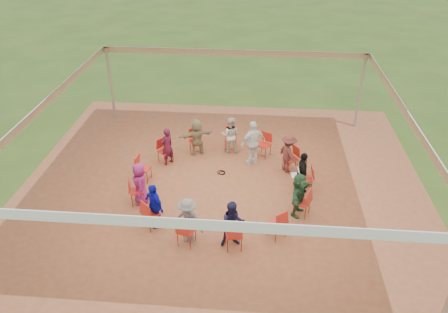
# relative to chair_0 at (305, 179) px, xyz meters

# --- Properties ---
(ground) EXTENTS (80.00, 80.00, 0.00)m
(ground) POSITION_rel_chair_0_xyz_m (-2.62, -0.23, -0.45)
(ground) COLOR #2E4916
(ground) RESTS_ON ground
(dirt_patch) EXTENTS (13.00, 13.00, 0.00)m
(dirt_patch) POSITION_rel_chair_0_xyz_m (-2.62, -0.23, -0.44)
(dirt_patch) COLOR brown
(dirt_patch) RESTS_ON ground
(tent) EXTENTS (10.33, 10.33, 3.00)m
(tent) POSITION_rel_chair_0_xyz_m (-2.62, -0.23, 1.92)
(tent) COLOR #B2B2B7
(tent) RESTS_ON ground
(chair_0) EXTENTS (0.48, 0.46, 0.90)m
(chair_0) POSITION_rel_chair_0_xyz_m (0.00, 0.00, 0.00)
(chair_0) COLOR #B42216
(chair_0) RESTS_ON ground
(chair_1) EXTENTS (0.60, 0.59, 0.90)m
(chair_1) POSITION_rel_chair_0_xyz_m (-0.41, 1.19, 0.00)
(chair_1) COLOR #B42216
(chair_1) RESTS_ON ground
(chair_2) EXTENTS (0.58, 0.59, 0.90)m
(chair_2) POSITION_rel_chair_0_xyz_m (-1.32, 2.06, 0.00)
(chair_2) COLOR #B42216
(chair_2) RESTS_ON ground
(chair_3) EXTENTS (0.43, 0.45, 0.90)m
(chair_3) POSITION_rel_chair_0_xyz_m (-2.54, 2.40, 0.00)
(chair_3) COLOR #B42216
(chair_3) RESTS_ON ground
(chair_4) EXTENTS (0.57, 0.58, 0.90)m
(chair_4) POSITION_rel_chair_0_xyz_m (-3.77, 2.14, 0.00)
(chair_4) COLOR #B42216
(chair_4) RESTS_ON ground
(chair_5) EXTENTS (0.60, 0.60, 0.90)m
(chair_5) POSITION_rel_chair_0_xyz_m (-4.74, 1.33, 0.00)
(chair_5) COLOR #B42216
(chair_5) RESTS_ON ground
(chair_6) EXTENTS (0.50, 0.48, 0.90)m
(chair_6) POSITION_rel_chair_0_xyz_m (-5.22, 0.17, 0.00)
(chair_6) COLOR #B42216
(chair_6) RESTS_ON ground
(chair_7) EXTENTS (0.55, 0.54, 0.90)m
(chair_7) POSITION_rel_chair_0_xyz_m (-5.11, -1.08, 0.00)
(chair_7) COLOR #B42216
(chair_7) RESTS_ON ground
(chair_8) EXTENTS (0.61, 0.61, 0.90)m
(chair_8) POSITION_rel_chair_0_xyz_m (-4.43, -2.14, 0.00)
(chair_8) COLOR #B42216
(chair_8) RESTS_ON ground
(chair_9) EXTENTS (0.52, 0.54, 0.90)m
(chair_9) POSITION_rel_chair_0_xyz_m (-3.33, -2.76, 0.00)
(chair_9) COLOR #B42216
(chair_9) RESTS_ON ground
(chair_10) EXTENTS (0.50, 0.52, 0.90)m
(chair_10) POSITION_rel_chair_0_xyz_m (-2.08, -2.81, 0.00)
(chair_10) COLOR #B42216
(chair_10) RESTS_ON ground
(chair_11) EXTENTS (0.60, 0.61, 0.90)m
(chair_11) POSITION_rel_chair_0_xyz_m (-0.94, -2.26, 0.00)
(chair_11) COLOR #B42216
(chair_11) RESTS_ON ground
(chair_12) EXTENTS (0.57, 0.56, 0.90)m
(chair_12) POSITION_rel_chair_0_xyz_m (-0.19, -1.24, 0.00)
(chair_12) COLOR #B42216
(chair_12) RESTS_ON ground
(person_seated_0) EXTENTS (0.48, 0.83, 1.37)m
(person_seated_0) POSITION_rel_chair_0_xyz_m (-0.12, -0.01, 0.24)
(person_seated_0) COLOR black
(person_seated_0) RESTS_ON ground
(person_seated_1) EXTENTS (0.84, 0.98, 1.37)m
(person_seated_1) POSITION_rel_chair_0_xyz_m (-0.51, 1.13, 0.24)
(person_seated_1) COLOR #502420
(person_seated_1) RESTS_ON ground
(person_seated_2) EXTENTS (0.68, 0.40, 1.37)m
(person_seated_2) POSITION_rel_chair_0_xyz_m (-2.54, 2.28, 0.24)
(person_seated_2) COLOR beige
(person_seated_2) RESTS_ON ground
(person_seated_3) EXTENTS (1.35, 0.98, 1.37)m
(person_seated_3) POSITION_rel_chair_0_xyz_m (-3.72, 2.03, 0.24)
(person_seated_3) COLOR #90855C
(person_seated_3) RESTS_ON ground
(person_seated_4) EXTENTS (0.56, 0.59, 1.37)m
(person_seated_4) POSITION_rel_chair_0_xyz_m (-4.64, 1.26, 0.24)
(person_seated_4) COLOR #451024
(person_seated_4) RESTS_ON ground
(person_seated_5) EXTENTS (0.57, 0.75, 1.37)m
(person_seated_5) POSITION_rel_chair_0_xyz_m (-5.00, -1.04, 0.24)
(person_seated_5) COLOR #7D1A56
(person_seated_5) RESTS_ON ground
(person_seated_6) EXTENTS (0.86, 0.85, 1.37)m
(person_seated_6) POSITION_rel_chair_0_xyz_m (-4.35, -2.06, 0.24)
(person_seated_6) COLOR #0D13AC
(person_seated_6) RESTS_ON ground
(person_seated_7) EXTENTS (0.97, 0.66, 1.37)m
(person_seated_7) POSITION_rel_chair_0_xyz_m (-3.30, -2.65, 0.24)
(person_seated_7) COLOR slate
(person_seated_7) RESTS_ON ground
(person_seated_8) EXTENTS (0.73, 0.51, 1.37)m
(person_seated_8) POSITION_rel_chair_0_xyz_m (-2.10, -2.69, 0.24)
(person_seated_8) COLOR #1A183A
(person_seated_8) RESTS_ON ground
(person_seated_9) EXTENTS (0.92, 1.35, 1.37)m
(person_seated_9) POSITION_rel_chair_0_xyz_m (-0.30, -1.20, 0.24)
(person_seated_9) COLOR #234B2C
(person_seated_9) RESTS_ON ground
(standing_person) EXTENTS (1.06, 0.92, 1.62)m
(standing_person) POSITION_rel_chair_0_xyz_m (-1.70, 1.52, 0.37)
(standing_person) COLOR silver
(standing_person) RESTS_ON ground
(cable_coil) EXTENTS (0.32, 0.32, 0.03)m
(cable_coil) POSITION_rel_chair_0_xyz_m (-2.72, 0.80, -0.43)
(cable_coil) COLOR black
(cable_coil) RESTS_ON ground
(laptop) EXTENTS (0.30, 0.36, 0.24)m
(laptop) POSITION_rel_chair_0_xyz_m (-0.28, -0.02, 0.20)
(laptop) COLOR #B7B7BC
(laptop) RESTS_ON ground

